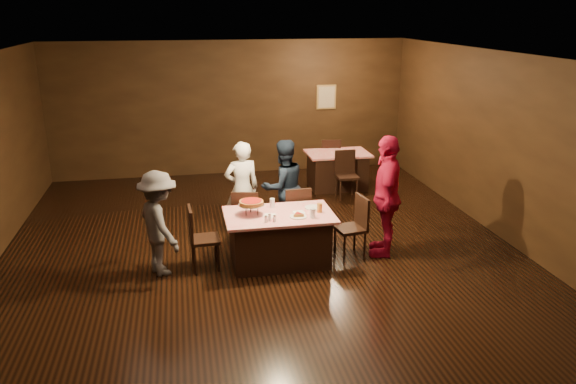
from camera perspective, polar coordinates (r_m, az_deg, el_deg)
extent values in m
plane|color=black|center=(8.51, -2.23, -7.20)|extent=(10.00, 10.00, 0.00)
cube|color=silver|center=(7.72, -2.51, 13.35)|extent=(8.00, 10.00, 0.04)
cube|color=black|center=(12.84, -5.79, 8.44)|extent=(8.00, 0.04, 3.00)
cube|color=black|center=(9.43, 22.47, 3.62)|extent=(0.04, 10.00, 3.00)
cube|color=tan|center=(13.16, 3.91, 9.61)|extent=(0.46, 0.03, 0.56)
cube|color=beige|center=(13.14, 3.94, 9.59)|extent=(0.38, 0.01, 0.48)
cube|color=#B30B18|center=(8.39, -0.91, -4.70)|extent=(1.60, 1.00, 0.77)
cube|color=red|center=(11.93, 5.03, 2.22)|extent=(1.30, 0.90, 0.77)
cube|color=black|center=(9.00, -4.26, -2.53)|extent=(0.50, 0.50, 0.95)
cube|color=black|center=(9.12, 0.74, -2.20)|extent=(0.45, 0.45, 0.95)
cube|color=black|center=(8.25, -8.47, -4.64)|extent=(0.44, 0.44, 0.95)
cube|color=black|center=(8.60, 6.33, -3.58)|extent=(0.48, 0.48, 0.95)
cube|color=black|center=(11.26, 6.01, 1.70)|extent=(0.43, 0.43, 0.95)
cube|color=black|center=(12.47, 4.29, 3.36)|extent=(0.48, 0.48, 0.95)
imported|color=white|center=(9.33, -4.70, 0.34)|extent=(0.63, 0.45, 1.60)
imported|color=black|center=(9.36, -0.49, 0.51)|extent=(0.93, 0.82, 1.61)
imported|color=#504F53|center=(8.13, -12.96, -3.11)|extent=(0.92, 1.13, 1.52)
imported|color=#A90E33|center=(8.63, 9.97, -0.39)|extent=(0.81, 1.19, 1.88)
cylinder|color=black|center=(8.31, -3.82, -1.57)|extent=(0.01, 0.01, 0.15)
cylinder|color=black|center=(8.16, -4.29, -1.96)|extent=(0.01, 0.01, 0.15)
cylinder|color=black|center=(8.18, -3.08, -1.88)|extent=(0.01, 0.01, 0.15)
cylinder|color=silver|center=(8.19, -3.74, -1.28)|extent=(0.38, 0.38, 0.01)
cylinder|color=#B27233|center=(8.18, -3.75, -1.08)|extent=(0.35, 0.35, 0.05)
cylinder|color=#A5140C|center=(8.17, -3.75, -0.89)|extent=(0.30, 0.30, 0.01)
cylinder|color=white|center=(8.13, 1.04, -2.50)|extent=(0.25, 0.25, 0.01)
cylinder|color=#B27233|center=(8.12, 1.04, -2.32)|extent=(0.18, 0.18, 0.04)
cylinder|color=#A5140C|center=(8.11, 1.04, -2.17)|extent=(0.14, 0.14, 0.01)
cylinder|color=white|center=(8.49, 2.56, -1.59)|extent=(0.25, 0.25, 0.01)
cylinder|color=silver|center=(8.08, 2.53, -2.16)|extent=(0.08, 0.08, 0.14)
cylinder|color=#BF7F26|center=(8.30, 3.22, -1.62)|extent=(0.08, 0.08, 0.14)
cylinder|color=silver|center=(8.50, -1.61, -1.12)|extent=(0.08, 0.08, 0.14)
cylinder|color=silver|center=(7.98, -1.88, -2.66)|extent=(0.04, 0.04, 0.08)
cylinder|color=silver|center=(7.96, -1.88, -2.36)|extent=(0.05, 0.05, 0.02)
cylinder|color=silver|center=(7.94, -1.39, -2.76)|extent=(0.04, 0.04, 0.08)
cylinder|color=silver|center=(7.93, -1.40, -2.46)|extent=(0.05, 0.05, 0.02)
cylinder|color=silver|center=(7.92, -2.25, -2.82)|extent=(0.04, 0.04, 0.08)
cylinder|color=silver|center=(7.91, -2.25, -2.51)|extent=(0.05, 0.05, 0.02)
cube|color=white|center=(8.31, 1.12, -2.08)|extent=(0.19, 0.19, 0.01)
cube|color=white|center=(8.18, -1.89, -2.40)|extent=(0.21, 0.21, 0.01)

